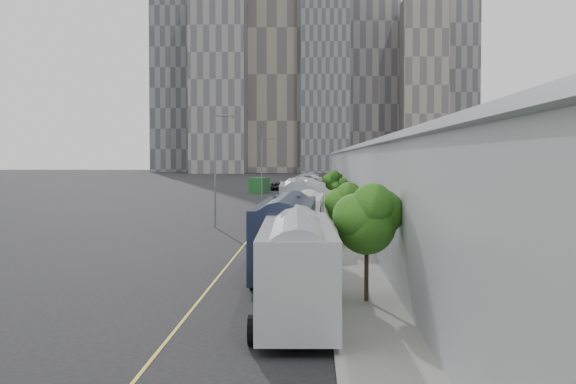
{
  "coord_description": "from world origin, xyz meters",
  "views": [
    {
      "loc": [
        3.37,
        -23.65,
        6.06
      ],
      "look_at": [
        1.02,
        48.93,
        3.0
      ],
      "focal_mm": 50.0,
      "sensor_mm": 36.0,
      "label": 1
    }
  ],
  "objects_px": {
    "shipping_container": "(260,185)",
    "bus_4": "(307,199)",
    "street_lamp_far": "(263,163)",
    "bus_0": "(297,275)",
    "bus_1": "(287,241)",
    "street_lamp_near": "(217,163)",
    "bus_7": "(308,187)",
    "bus_3": "(295,207)",
    "suv": "(277,186)",
    "bus_5": "(303,194)",
    "bus_6": "(309,191)",
    "bus_2": "(306,221)"
  },
  "relations": [
    {
      "from": "bus_7",
      "to": "shipping_container",
      "type": "height_order",
      "value": "bus_7"
    },
    {
      "from": "bus_1",
      "to": "suv",
      "type": "bearing_deg",
      "value": 94.14
    },
    {
      "from": "street_lamp_far",
      "to": "street_lamp_near",
      "type": "bearing_deg",
      "value": -90.82
    },
    {
      "from": "bus_4",
      "to": "bus_7",
      "type": "relative_size",
      "value": 1.06
    },
    {
      "from": "bus_1",
      "to": "bus_5",
      "type": "xyz_separation_m",
      "value": [
        0.05,
        57.38,
        -0.14
      ]
    },
    {
      "from": "street_lamp_near",
      "to": "suv",
      "type": "distance_m",
      "value": 80.53
    },
    {
      "from": "bus_1",
      "to": "shipping_container",
      "type": "relative_size",
      "value": 2.38
    },
    {
      "from": "bus_4",
      "to": "bus_3",
      "type": "bearing_deg",
      "value": -98.68
    },
    {
      "from": "bus_5",
      "to": "bus_7",
      "type": "xyz_separation_m",
      "value": [
        0.4,
        27.94,
        -0.03
      ]
    },
    {
      "from": "bus_0",
      "to": "bus_1",
      "type": "bearing_deg",
      "value": 92.53
    },
    {
      "from": "bus_6",
      "to": "bus_7",
      "type": "distance_m",
      "value": 14.44
    },
    {
      "from": "bus_1",
      "to": "bus_7",
      "type": "height_order",
      "value": "bus_1"
    },
    {
      "from": "bus_7",
      "to": "bus_5",
      "type": "bearing_deg",
      "value": -85.6
    },
    {
      "from": "bus_1",
      "to": "bus_3",
      "type": "relative_size",
      "value": 0.99
    },
    {
      "from": "bus_5",
      "to": "suv",
      "type": "xyz_separation_m",
      "value": [
        -5.61,
        50.98,
        -0.81
      ]
    },
    {
      "from": "street_lamp_far",
      "to": "bus_2",
      "type": "bearing_deg",
      "value": -83.53
    },
    {
      "from": "bus_2",
      "to": "bus_4",
      "type": "relative_size",
      "value": 0.9
    },
    {
      "from": "bus_4",
      "to": "street_lamp_near",
      "type": "xyz_separation_m",
      "value": [
        -7.68,
        -16.94,
        4.0
      ]
    },
    {
      "from": "bus_6",
      "to": "street_lamp_far",
      "type": "bearing_deg",
      "value": 134.78
    },
    {
      "from": "bus_4",
      "to": "bus_5",
      "type": "relative_size",
      "value": 1.04
    },
    {
      "from": "bus_4",
      "to": "street_lamp_near",
      "type": "distance_m",
      "value": 19.02
    },
    {
      "from": "street_lamp_far",
      "to": "bus_4",
      "type": "bearing_deg",
      "value": -78.66
    },
    {
      "from": "bus_1",
      "to": "bus_6",
      "type": "bearing_deg",
      "value": 90.57
    },
    {
      "from": "bus_3",
      "to": "bus_7",
      "type": "xyz_separation_m",
      "value": [
        0.68,
        55.41,
        -0.18
      ]
    },
    {
      "from": "bus_3",
      "to": "bus_6",
      "type": "xyz_separation_m",
      "value": [
        1.02,
        40.97,
        -0.24
      ]
    },
    {
      "from": "shipping_container",
      "to": "bus_4",
      "type": "bearing_deg",
      "value": -71.86
    },
    {
      "from": "bus_4",
      "to": "bus_6",
      "type": "bearing_deg",
      "value": 84.27
    },
    {
      "from": "street_lamp_near",
      "to": "suv",
      "type": "height_order",
      "value": "street_lamp_near"
    },
    {
      "from": "bus_1",
      "to": "bus_2",
      "type": "xyz_separation_m",
      "value": [
        0.81,
        16.72,
        -0.22
      ]
    },
    {
      "from": "bus_0",
      "to": "shipping_container",
      "type": "distance_m",
      "value": 108.98
    },
    {
      "from": "bus_4",
      "to": "street_lamp_near",
      "type": "bearing_deg",
      "value": -119.78
    },
    {
      "from": "bus_5",
      "to": "bus_6",
      "type": "xyz_separation_m",
      "value": [
        0.74,
        13.5,
        -0.08
      ]
    },
    {
      "from": "bus_6",
      "to": "bus_3",
      "type": "bearing_deg",
      "value": -85.92
    },
    {
      "from": "bus_2",
      "to": "street_lamp_near",
      "type": "height_order",
      "value": "street_lamp_near"
    },
    {
      "from": "bus_2",
      "to": "shipping_container",
      "type": "height_order",
      "value": "bus_2"
    },
    {
      "from": "bus_3",
      "to": "suv",
      "type": "relative_size",
      "value": 2.55
    },
    {
      "from": "bus_0",
      "to": "bus_5",
      "type": "relative_size",
      "value": 1.02
    },
    {
      "from": "bus_3",
      "to": "suv",
      "type": "xyz_separation_m",
      "value": [
        -5.33,
        78.45,
        -0.97
      ]
    },
    {
      "from": "bus_5",
      "to": "street_lamp_near",
      "type": "bearing_deg",
      "value": -98.34
    },
    {
      "from": "bus_7",
      "to": "street_lamp_near",
      "type": "relative_size",
      "value": 1.29
    },
    {
      "from": "bus_3",
      "to": "street_lamp_far",
      "type": "bearing_deg",
      "value": 95.18
    },
    {
      "from": "bus_1",
      "to": "bus_2",
      "type": "distance_m",
      "value": 16.74
    },
    {
      "from": "suv",
      "to": "bus_1",
      "type": "bearing_deg",
      "value": -97.74
    },
    {
      "from": "bus_7",
      "to": "street_lamp_far",
      "type": "relative_size",
      "value": 1.39
    },
    {
      "from": "bus_0",
      "to": "bus_7",
      "type": "relative_size",
      "value": 1.04
    },
    {
      "from": "bus_1",
      "to": "street_lamp_far",
      "type": "bearing_deg",
      "value": 95.74
    },
    {
      "from": "bus_4",
      "to": "bus_7",
      "type": "bearing_deg",
      "value": 84.87
    },
    {
      "from": "suv",
      "to": "bus_6",
      "type": "bearing_deg",
      "value": -91.07
    },
    {
      "from": "bus_0",
      "to": "bus_6",
      "type": "height_order",
      "value": "bus_0"
    },
    {
      "from": "bus_0",
      "to": "bus_2",
      "type": "relative_size",
      "value": 1.09
    }
  ]
}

